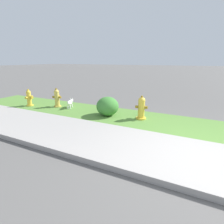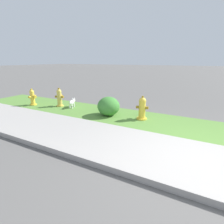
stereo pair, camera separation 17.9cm
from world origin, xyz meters
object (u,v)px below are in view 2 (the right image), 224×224
(fire_hydrant_near_corner, at_px, (60,98))
(shrub_bush_mid_verge, at_px, (109,106))
(fire_hydrant_across_street, at_px, (33,97))
(small_white_dog, at_px, (72,102))
(fire_hydrant_mid_block, at_px, (142,108))

(fire_hydrant_near_corner, bearing_deg, shrub_bush_mid_verge, -16.55)
(fire_hydrant_near_corner, height_order, fire_hydrant_across_street, fire_hydrant_near_corner)
(small_white_dog, bearing_deg, shrub_bush_mid_verge, -118.48)
(fire_hydrant_across_street, bearing_deg, shrub_bush_mid_verge, 90.88)
(fire_hydrant_near_corner, bearing_deg, fire_hydrant_mid_block, -13.22)
(fire_hydrant_mid_block, xyz_separation_m, fire_hydrant_across_street, (-4.69, -0.41, -0.03))
(fire_hydrant_near_corner, xyz_separation_m, fire_hydrant_across_street, (-1.15, -0.39, -0.03))
(shrub_bush_mid_verge, bearing_deg, fire_hydrant_mid_block, 7.12)
(fire_hydrant_near_corner, height_order, shrub_bush_mid_verge, fire_hydrant_near_corner)
(small_white_dog, distance_m, shrub_bush_mid_verge, 1.82)
(fire_hydrant_near_corner, xyz_separation_m, small_white_dog, (0.58, 0.09, -0.15))
(small_white_dog, relative_size, shrub_bush_mid_verge, 0.65)
(fire_hydrant_across_street, relative_size, shrub_bush_mid_verge, 0.92)
(small_white_dog, xyz_separation_m, shrub_bush_mid_verge, (1.80, -0.21, 0.11))
(fire_hydrant_mid_block, distance_m, fire_hydrant_across_street, 4.71)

